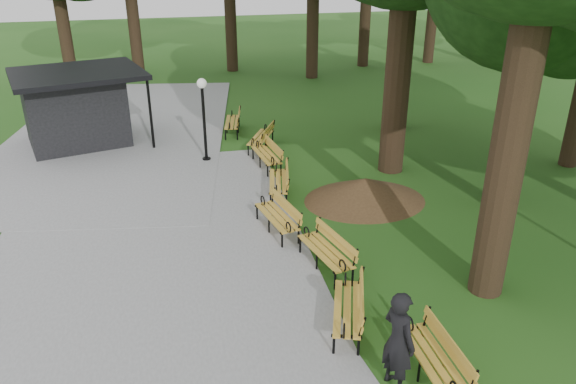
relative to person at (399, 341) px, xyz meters
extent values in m
plane|color=#215016|center=(-0.16, 0.94, -0.93)|extent=(100.00, 100.00, 0.00)
cube|color=gray|center=(-4.16, 3.94, -0.90)|extent=(12.00, 38.00, 0.06)
imported|color=black|center=(0.00, 0.00, 0.00)|extent=(0.62, 0.78, 1.86)
cylinder|color=black|center=(-1.97, 11.22, 0.35)|extent=(0.10, 0.10, 2.56)
sphere|color=white|center=(-1.97, 11.22, 1.73)|extent=(0.32, 0.32, 0.32)
cone|color=#47301C|center=(2.13, 6.97, -0.58)|extent=(2.95, 2.95, 0.69)
cylinder|color=black|center=(3.02, 2.15, 3.12)|extent=(0.70, 0.70, 8.10)
cylinder|color=black|center=(5.62, 5.88, 2.00)|extent=(0.60, 0.60, 5.86)
cylinder|color=black|center=(3.78, 8.99, 3.06)|extent=(0.80, 0.80, 7.97)
cylinder|color=black|center=(5.71, 13.06, 3.11)|extent=(0.76, 0.76, 8.07)
camera|label=1|loc=(-3.41, -6.49, 5.89)|focal=34.45mm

